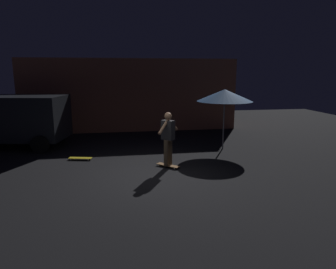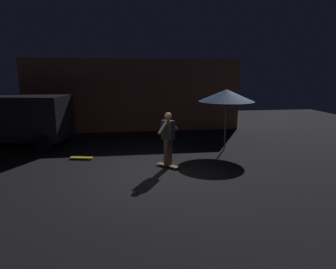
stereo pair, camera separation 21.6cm
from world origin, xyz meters
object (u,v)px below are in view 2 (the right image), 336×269
object	(u,v)px
parked_van	(9,117)
skateboard_spare	(81,158)
patio_umbrella	(226,95)
skateboard_ridden	(168,165)
skater	(168,135)

from	to	relation	value
parked_van	skateboard_spare	bearing A→B (deg)	-38.11
patio_umbrella	skateboard_spare	bearing A→B (deg)	-172.76
parked_van	patio_umbrella	xyz separation A→B (m)	(8.40, -1.74, 0.91)
parked_van	skateboard_ridden	distance (m)	7.05
patio_umbrella	parked_van	bearing A→B (deg)	168.29
patio_umbrella	skater	bearing A→B (deg)	-141.89
parked_van	skateboard_ridden	bearing A→B (deg)	-32.01
skateboard_ridden	skateboard_spare	distance (m)	3.10
skateboard_ridden	skateboard_spare	xyz separation A→B (m)	(-2.83, 1.28, 0.00)
skateboard_spare	skater	xyz separation A→B (m)	(2.83, -1.28, 0.98)
patio_umbrella	skateboard_spare	world-z (taller)	patio_umbrella
skateboard_spare	patio_umbrella	bearing A→B (deg)	7.24
skateboard_ridden	patio_umbrella	bearing A→B (deg)	38.11
parked_van	skateboard_spare	world-z (taller)	parked_van
skateboard_spare	skater	bearing A→B (deg)	-24.30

